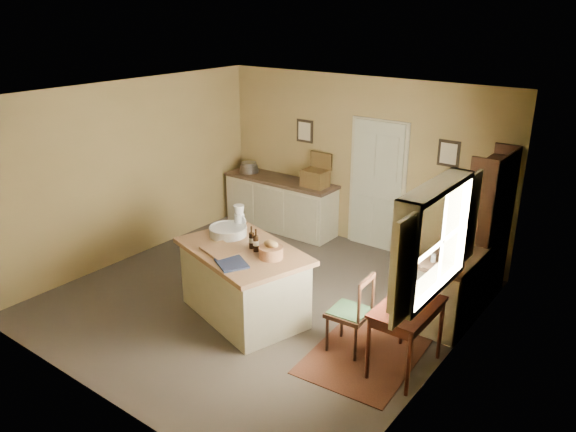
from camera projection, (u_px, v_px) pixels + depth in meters
name	position (u px, v px, depth m)	size (l,w,h in m)	color
ground	(261.00, 299.00, 7.51)	(5.00, 5.00, 0.00)	#4C413A
wall_back	(359.00, 162.00, 8.91)	(5.00, 0.10, 2.70)	#9B814D
wall_front	(86.00, 277.00, 5.16)	(5.00, 0.10, 2.70)	#9B814D
wall_left	(131.00, 171.00, 8.44)	(0.10, 5.00, 2.70)	#9B814D
wall_right	(451.00, 254.00, 5.63)	(0.10, 5.00, 2.70)	#9B814D
ceiling	(257.00, 96.00, 6.56)	(5.00, 5.00, 0.00)	silver
door	(377.00, 184.00, 8.79)	(0.97, 0.06, 2.11)	beige
framed_prints	(371.00, 141.00, 8.65)	(2.82, 0.02, 0.38)	black
window	(437.00, 240.00, 5.46)	(0.25, 1.99, 1.12)	beige
work_island	(244.00, 280.00, 6.99)	(1.89, 1.50, 1.20)	beige
sideboard	(281.00, 202.00, 9.74)	(2.07, 0.59, 1.18)	beige
rug	(366.00, 353.00, 6.35)	(1.10, 1.60, 0.01)	#4E2617
writing_desk	(407.00, 314.00, 5.86)	(0.54, 0.88, 0.82)	#39150D
desk_chair	(349.00, 313.00, 6.27)	(0.44, 0.44, 0.93)	black
right_cabinet	(449.00, 288.00, 6.83)	(0.59, 1.06, 0.99)	beige
shelving_unit	(491.00, 228.00, 7.22)	(0.34, 0.91, 2.01)	black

